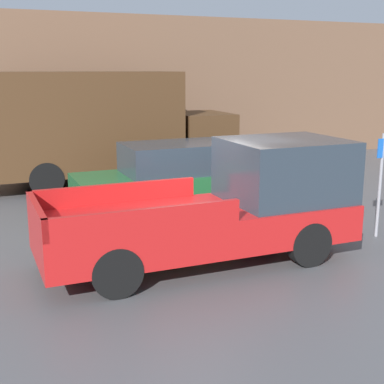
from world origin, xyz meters
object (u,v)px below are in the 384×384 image
(pickup_truck, at_px, (228,206))
(delivery_truck, at_px, (98,125))
(car, at_px, (174,177))
(parking_sign, at_px, (381,179))

(pickup_truck, relative_size, delivery_truck, 0.74)
(car, height_order, parking_sign, parking_sign)
(pickup_truck, distance_m, car, 3.68)
(parking_sign, bearing_deg, delivery_truck, 119.31)
(pickup_truck, bearing_deg, delivery_truck, 95.26)
(delivery_truck, height_order, parking_sign, delivery_truck)
(delivery_truck, distance_m, parking_sign, 8.67)
(delivery_truck, xyz_separation_m, parking_sign, (4.23, -7.54, -0.57))
(pickup_truck, xyz_separation_m, parking_sign, (3.54, -0.02, 0.22))
(pickup_truck, relative_size, parking_sign, 2.61)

